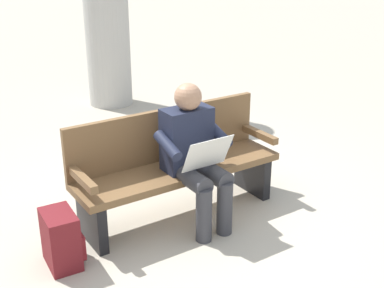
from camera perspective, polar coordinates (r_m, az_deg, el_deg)
ground_plane at (r=4.46m, az=-1.39°, el=-7.86°), size 40.00×40.00×0.00m
bench_near at (r=4.30m, az=-1.95°, el=-2.15°), size 1.83×0.60×0.90m
person_seated at (r=4.08m, az=0.27°, el=-0.95°), size 0.59×0.59×1.18m
backpack at (r=3.84m, az=-14.38°, el=-10.32°), size 0.29×0.35×0.42m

